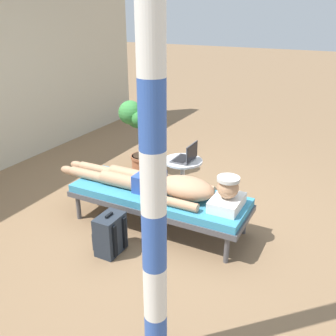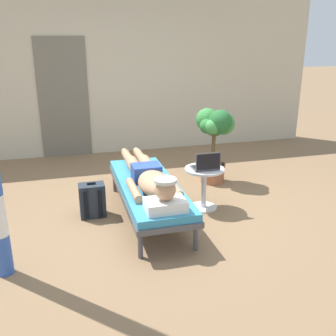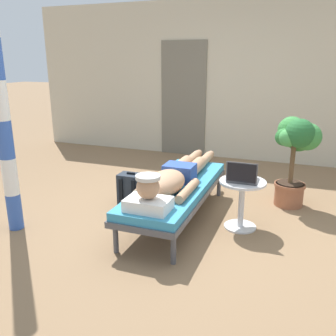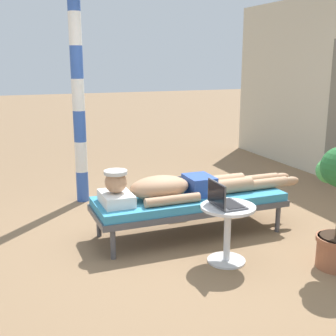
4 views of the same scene
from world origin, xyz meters
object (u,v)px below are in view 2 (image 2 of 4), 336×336
lounge_chair (148,189)px  side_table (204,181)px  person_reclining (150,178)px  backpack (92,200)px  potted_plant (215,133)px  laptop (206,165)px

lounge_chair → side_table: size_ratio=3.75×
person_reclining → backpack: (-0.64, 0.28, -0.32)m
person_reclining → backpack: 0.77m
lounge_chair → side_table: (0.71, 0.04, 0.01)m
backpack → potted_plant: size_ratio=0.39×
person_reclining → backpack: person_reclining is taller
backpack → side_table: bearing=-6.1°
potted_plant → laptop: bearing=-117.4°
backpack → potted_plant: 2.02m
potted_plant → side_table: bearing=-118.8°
lounge_chair → backpack: bearing=163.6°
laptop → side_table: bearing=90.0°
laptop → backpack: laptop is taller
person_reclining → side_table: bearing=11.1°
lounge_chair → person_reclining: (0.00, -0.10, 0.17)m
potted_plant → person_reclining: bearing=-139.8°
side_table → backpack: side_table is taller
backpack → person_reclining: bearing=-23.9°
lounge_chair → backpack: (-0.64, 0.19, -0.15)m
lounge_chair → potted_plant: size_ratio=1.82×
person_reclining → backpack: bearing=156.1°
person_reclining → side_table: size_ratio=4.15×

